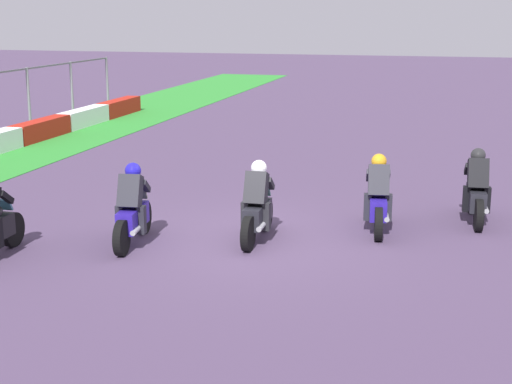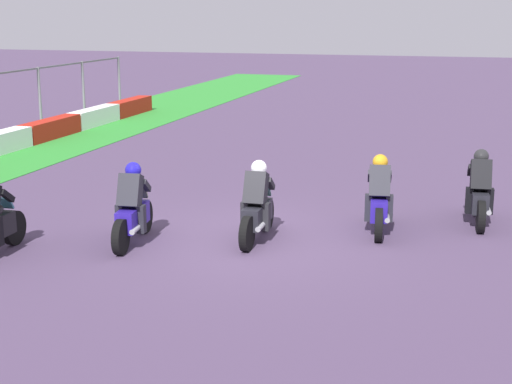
% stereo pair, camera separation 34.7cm
% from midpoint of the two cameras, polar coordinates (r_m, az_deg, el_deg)
% --- Properties ---
extents(ground_plane, '(120.00, 120.00, 0.00)m').
position_cam_midpoint_polar(ground_plane, '(14.42, 0.46, -3.58)').
color(ground_plane, '#4D3B59').
extents(rider_lane_a, '(2.04, 0.55, 1.51)m').
position_cam_midpoint_polar(rider_lane_a, '(16.06, 16.94, -0.10)').
color(rider_lane_a, black).
rests_on(rider_lane_a, ground_plane).
extents(rider_lane_b, '(2.04, 0.59, 1.51)m').
position_cam_midpoint_polar(rider_lane_b, '(15.03, 9.83, -0.61)').
color(rider_lane_b, black).
rests_on(rider_lane_b, ground_plane).
extents(rider_lane_c, '(2.04, 0.54, 1.51)m').
position_cam_midpoint_polar(rider_lane_c, '(14.24, 0.80, -1.20)').
color(rider_lane_c, black).
rests_on(rider_lane_c, ground_plane).
extents(rider_lane_d, '(2.04, 0.58, 1.51)m').
position_cam_midpoint_polar(rider_lane_d, '(14.22, -8.51, -1.38)').
color(rider_lane_d, black).
rests_on(rider_lane_d, ground_plane).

